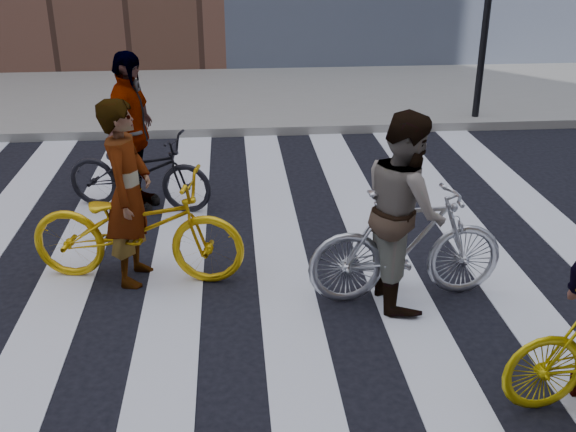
{
  "coord_description": "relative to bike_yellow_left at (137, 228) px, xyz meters",
  "views": [
    {
      "loc": [
        0.06,
        -5.96,
        3.33
      ],
      "look_at": [
        0.61,
        0.3,
        0.58
      ],
      "focal_mm": 42.0,
      "sensor_mm": 36.0,
      "label": 1
    }
  ],
  "objects": [
    {
      "name": "ground",
      "position": [
        0.9,
        -0.19,
        -0.56
      ],
      "size": [
        100.0,
        100.0,
        0.0
      ],
      "primitive_type": "plane",
      "color": "black",
      "rests_on": "ground"
    },
    {
      "name": "sidewalk_far",
      "position": [
        0.9,
        7.31,
        -0.49
      ],
      "size": [
        100.0,
        5.0,
        0.15
      ],
      "primitive_type": "cube",
      "color": "gray",
      "rests_on": "ground"
    },
    {
      "name": "zebra_crosswalk",
      "position": [
        0.9,
        -0.19,
        -0.56
      ],
      "size": [
        8.25,
        10.0,
        0.01
      ],
      "color": "silver",
      "rests_on": "ground"
    },
    {
      "name": "bike_yellow_left",
      "position": [
        0.0,
        0.0,
        0.0
      ],
      "size": [
        2.23,
        1.1,
        1.12
      ],
      "primitive_type": "imported",
      "rotation": [
        0.0,
        0.0,
        1.4
      ],
      "color": "#E3AD0C",
      "rests_on": "ground"
    },
    {
      "name": "bike_silver_mid",
      "position": [
        2.56,
        -0.61,
        0.0
      ],
      "size": [
        1.9,
        0.64,
        1.13
      ],
      "primitive_type": "imported",
      "rotation": [
        0.0,
        0.0,
        1.63
      ],
      "color": "#B2B4BD",
      "rests_on": "ground"
    },
    {
      "name": "bike_dark_rear",
      "position": [
        -0.2,
        1.85,
        -0.07
      ],
      "size": [
        1.96,
        1.12,
        0.98
      ],
      "primitive_type": "imported",
      "rotation": [
        0.0,
        0.0,
        1.3
      ],
      "color": "black",
      "rests_on": "ground"
    },
    {
      "name": "rider_left",
      "position": [
        -0.05,
        -0.0,
        0.37
      ],
      "size": [
        0.55,
        0.74,
        1.86
      ],
      "primitive_type": "imported",
      "rotation": [
        0.0,
        0.0,
        1.4
      ],
      "color": "slate",
      "rests_on": "ground"
    },
    {
      "name": "rider_mid",
      "position": [
        2.51,
        -0.61,
        0.36
      ],
      "size": [
        0.75,
        0.94,
        1.85
      ],
      "primitive_type": "imported",
      "rotation": [
        0.0,
        0.0,
        1.63
      ],
      "color": "slate",
      "rests_on": "ground"
    },
    {
      "name": "rider_rear",
      "position": [
        -0.25,
        1.85,
        0.42
      ],
      "size": [
        0.77,
        1.24,
        1.97
      ],
      "primitive_type": "imported",
      "rotation": [
        0.0,
        0.0,
        1.3
      ],
      "color": "slate",
      "rests_on": "ground"
    }
  ]
}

